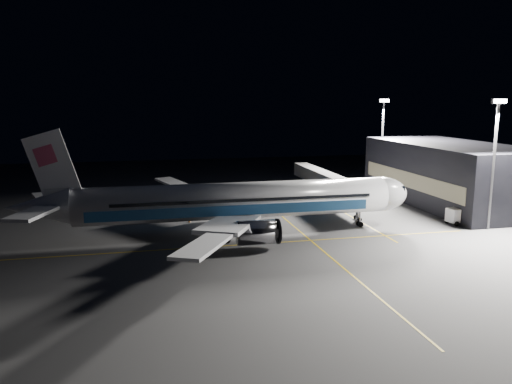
{
  "coord_description": "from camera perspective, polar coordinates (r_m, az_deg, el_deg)",
  "views": [
    {
      "loc": [
        -13.5,
        -73.79,
        20.58
      ],
      "look_at": [
        3.63,
        2.62,
        6.0
      ],
      "focal_mm": 35.0,
      "sensor_mm": 36.0,
      "label": 1
    }
  ],
  "objects": [
    {
      "name": "guide_line_cross",
      "position": [
        72.12,
        -1.32,
        -6.03
      ],
      "size": [
        70.0,
        0.25,
        0.01
      ],
      "primitive_type": "cube",
      "color": "gold",
      "rests_on": "ground"
    },
    {
      "name": "safety_cone_b",
      "position": [
        82.71,
        1.4,
        -3.63
      ],
      "size": [
        0.43,
        0.43,
        0.64
      ],
      "primitive_type": "cone",
      "color": "#D56208",
      "rests_on": "ground"
    },
    {
      "name": "jet_bridge",
      "position": [
        99.76,
        8.39,
        1.2
      ],
      "size": [
        3.6,
        34.4,
        6.3
      ],
      "color": "#B2B2B7",
      "rests_on": "ground"
    },
    {
      "name": "guide_line_side",
      "position": [
        93.29,
        10.08,
        -2.36
      ],
      "size": [
        0.25,
        40.0,
        0.01
      ],
      "primitive_type": "cube",
      "color": "gold",
      "rests_on": "ground"
    },
    {
      "name": "ground",
      "position": [
        77.78,
        -2.2,
        -4.8
      ],
      "size": [
        200.0,
        200.0,
        0.0
      ],
      "primitive_type": "plane",
      "color": "#4C4C4F",
      "rests_on": "ground"
    },
    {
      "name": "safety_cone_a",
      "position": [
        85.58,
        -7.63,
        -3.26
      ],
      "size": [
        0.4,
        0.4,
        0.59
      ],
      "primitive_type": "cone",
      "color": "#D56208",
      "rests_on": "ground"
    },
    {
      "name": "terminal",
      "position": [
        107.04,
        21.29,
        1.99
      ],
      "size": [
        18.12,
        40.0,
        12.0
      ],
      "color": "black",
      "rests_on": "ground"
    },
    {
      "name": "airliner",
      "position": [
        76.4,
        -3.02,
        -1.11
      ],
      "size": [
        61.48,
        54.22,
        16.64
      ],
      "color": "silver",
      "rests_on": "ground"
    },
    {
      "name": "floodlight_mast_south",
      "position": [
        86.73,
        25.6,
        4.08
      ],
      "size": [
        2.4,
        0.67,
        20.7
      ],
      "color": "#59595E",
      "rests_on": "ground"
    },
    {
      "name": "floodlight_mast_north",
      "position": [
        118.82,
        14.25,
        6.26
      ],
      "size": [
        2.4,
        0.68,
        20.7
      ],
      "color": "#59595E",
      "rests_on": "ground"
    },
    {
      "name": "guide_line_main",
      "position": [
        80.12,
        4.87,
        -4.37
      ],
      "size": [
        0.25,
        80.0,
        0.01
      ],
      "primitive_type": "cube",
      "color": "gold",
      "rests_on": "ground"
    },
    {
      "name": "safety_cone_c",
      "position": [
        81.53,
        -2.67,
        -3.88
      ],
      "size": [
        0.38,
        0.38,
        0.58
      ],
      "primitive_type": "cone",
      "color": "#D56208",
      "rests_on": "ground"
    },
    {
      "name": "service_truck",
      "position": [
        90.41,
        22.41,
        -2.47
      ],
      "size": [
        5.62,
        3.03,
        2.73
      ],
      "rotation": [
        0.0,
        0.0,
        0.17
      ],
      "color": "silver",
      "rests_on": "ground"
    },
    {
      "name": "baggage_tug",
      "position": [
        93.67,
        -4.41,
        -1.64
      ],
      "size": [
        2.94,
        2.57,
        1.85
      ],
      "rotation": [
        0.0,
        0.0,
        -0.24
      ],
      "color": "black",
      "rests_on": "ground"
    }
  ]
}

